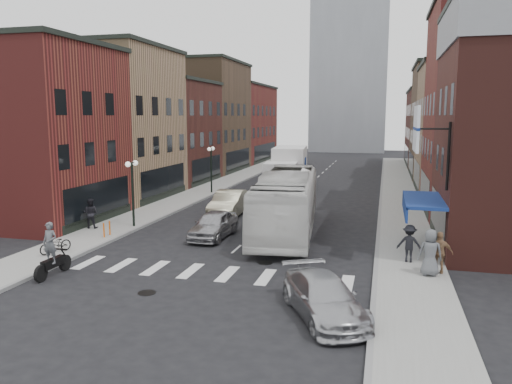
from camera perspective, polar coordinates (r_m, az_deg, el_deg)
ground at (r=24.82m, az=-2.92°, el=-7.12°), size 160.00×160.00×0.00m
sidewalk_left at (r=47.92m, az=-4.73°, el=0.64°), size 3.00×74.00×0.15m
sidewalk_right at (r=45.28m, az=16.03°, el=-0.14°), size 3.00×74.00×0.15m
curb_left at (r=47.46m, az=-3.02°, el=0.48°), size 0.20×74.00×0.16m
curb_right at (r=45.28m, az=14.12°, el=-0.16°), size 0.20×74.00×0.16m
crosswalk_stripes at (r=22.10m, az=-5.29°, el=-9.15°), size 12.00×2.20×0.01m
bldg_left_near at (r=35.19m, az=-24.73°, el=6.10°), size 10.30×9.20×11.30m
bldg_left_mid_a at (r=42.96m, az=-16.71°, el=7.51°), size 10.30×10.20×12.30m
bldg_left_mid_b at (r=51.80m, az=-10.91°, el=6.75°), size 10.30×10.20×10.30m
bldg_left_far_a at (r=61.89m, az=-6.54°, el=8.53°), size 10.30×12.20×13.30m
bldg_left_far_b at (r=75.14m, az=-2.66°, el=7.83°), size 10.30×16.20×11.30m
bldg_right_mid_a at (r=37.59m, az=26.82°, el=8.37°), size 10.30×10.20×14.30m
bldg_right_mid_b at (r=47.43m, az=24.17°, el=6.59°), size 10.30×10.20×11.30m
bldg_right_far_a at (r=58.30m, az=22.43°, el=7.44°), size 10.30×12.20×12.30m
bldg_right_far_b at (r=72.21m, az=20.90°, el=6.84°), size 10.30×16.20×10.30m
awning_blue at (r=25.66m, az=18.19°, el=-1.01°), size 1.80×5.00×0.78m
billboard_sign at (r=23.32m, az=18.06°, el=6.73°), size 1.52×3.00×3.70m
distant_tower at (r=102.66m, az=10.88°, el=18.77°), size 14.00×14.00×50.00m
streetlamp_near at (r=30.74m, az=-13.96°, el=1.24°), size 0.32×1.22×4.11m
streetlamp_far at (r=43.48m, az=-5.15°, el=3.58°), size 0.32×1.22×4.11m
bike_rack at (r=28.94m, az=-16.68°, el=-4.07°), size 0.08×0.68×0.80m
box_truck at (r=44.83m, az=3.62°, el=2.51°), size 3.32×9.30×3.95m
motorcycle_rider at (r=22.89m, az=-22.36°, el=-6.28°), size 0.65×2.32×2.36m
transit_bus at (r=29.05m, az=3.54°, el=-1.17°), size 4.39×13.13×3.59m
sedan_left_near at (r=27.99m, az=-4.86°, el=-3.73°), size 1.93×4.49×1.51m
sedan_left_far at (r=34.02m, az=-3.09°, el=-1.32°), size 2.04×5.28×1.72m
curb_car at (r=17.35m, az=7.76°, el=-11.85°), size 3.93×5.15×1.39m
parked_bicycle at (r=26.25m, az=-21.93°, el=-5.56°), size 1.15×1.75×0.87m
ped_left_solo at (r=31.18m, az=-18.39°, el=-2.32°), size 0.94×0.64×1.79m
ped_right_a at (r=23.88m, az=17.12°, el=-5.63°), size 1.17×0.67×1.72m
ped_right_b at (r=22.55m, az=20.27°, el=-6.52°), size 1.09×0.60×1.80m
ped_right_c at (r=22.10m, az=19.29°, el=-6.55°), size 0.99×0.66×1.97m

